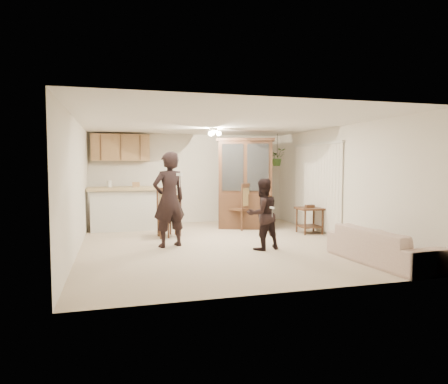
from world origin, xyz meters
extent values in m
plane|color=#BCA68E|center=(0.00, 0.00, 0.00)|extent=(6.50, 6.50, 0.00)
cube|color=silver|center=(0.00, 0.00, 2.50)|extent=(5.50, 6.50, 0.02)
cube|color=silver|center=(0.00, 3.25, 1.25)|extent=(5.50, 0.02, 2.50)
cube|color=silver|center=(0.00, -3.25, 1.25)|extent=(5.50, 0.02, 2.50)
cube|color=silver|center=(-2.75, 0.00, 1.25)|extent=(0.02, 6.50, 2.50)
cube|color=silver|center=(2.75, 0.00, 1.25)|extent=(0.02, 6.50, 2.50)
cube|color=silver|center=(-1.85, 2.35, 0.50)|extent=(1.60, 0.55, 1.00)
cube|color=tan|center=(-1.85, 2.35, 1.05)|extent=(1.75, 0.70, 0.08)
cube|color=olive|center=(-1.90, 3.07, 2.10)|extent=(1.50, 0.34, 0.70)
imported|color=#2F4F1F|center=(2.30, 2.40, 1.85)|extent=(0.43, 0.37, 0.48)
cylinder|color=black|center=(2.30, 2.40, 2.17)|extent=(0.01, 0.01, 0.65)
imported|color=beige|center=(2.26, -2.25, 0.37)|extent=(0.91, 1.94, 0.73)
imported|color=black|center=(-1.02, 0.03, 0.90)|extent=(0.76, 0.63, 1.80)
imported|color=black|center=(0.69, -0.72, 0.68)|extent=(0.76, 0.65, 1.35)
cube|color=#3D2216|center=(1.20, 1.86, 0.45)|extent=(1.46, 0.98, 0.90)
cube|color=#3D2216|center=(1.20, 1.86, 1.58)|extent=(1.44, 0.91, 1.36)
cube|color=silver|center=(1.20, 1.86, 1.58)|extent=(1.11, 0.43, 1.19)
cube|color=#3D2216|center=(1.20, 1.86, 2.28)|extent=(1.57, 1.04, 0.07)
cube|color=#3D2216|center=(2.44, 0.70, 0.60)|extent=(0.57, 0.57, 0.05)
cube|color=#3D2216|center=(2.44, 0.70, 0.17)|extent=(0.48, 0.48, 0.03)
cube|color=#3D2216|center=(2.44, 0.70, 0.66)|extent=(0.20, 0.14, 0.07)
cube|color=#3D2216|center=(-0.90, 1.10, 0.49)|extent=(0.51, 0.51, 0.05)
cube|color=#A78953|center=(-0.90, 1.10, 0.79)|extent=(0.37, 0.06, 0.43)
cube|color=#3D2216|center=(-0.90, 1.10, 1.07)|extent=(0.45, 0.06, 0.09)
cube|color=#3D2216|center=(-0.86, 1.17, 0.42)|extent=(0.58, 0.58, 0.05)
cube|color=#A78953|center=(-0.86, 1.17, 0.67)|extent=(0.20, 0.28, 0.36)
cube|color=#3D2216|center=(-0.86, 1.17, 0.91)|extent=(0.23, 0.34, 0.07)
cube|color=#3D2216|center=(1.02, 1.75, 0.52)|extent=(0.73, 0.73, 0.06)
cube|color=#A78953|center=(1.02, 1.75, 0.84)|extent=(0.34, 0.26, 0.45)
cube|color=#3D2216|center=(1.02, 1.75, 1.14)|extent=(0.42, 0.31, 0.09)
cube|color=white|center=(-0.87, -0.38, 1.46)|extent=(0.10, 0.17, 0.05)
cube|color=white|center=(0.77, -1.04, 0.85)|extent=(0.06, 0.13, 0.04)
camera|label=1|loc=(-2.05, -7.93, 1.66)|focal=32.00mm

